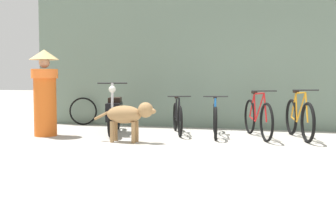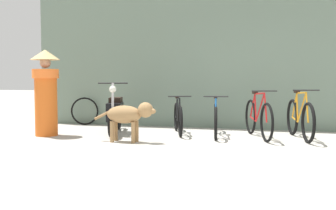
{
  "view_description": "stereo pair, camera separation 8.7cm",
  "coord_description": "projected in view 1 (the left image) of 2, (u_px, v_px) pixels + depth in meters",
  "views": [
    {
      "loc": [
        0.53,
        -5.62,
        1.1
      ],
      "look_at": [
        -1.15,
        1.16,
        0.65
      ],
      "focal_mm": 42.0,
      "sensor_mm": 36.0,
      "label": 1
    },
    {
      "loc": [
        0.61,
        -5.6,
        1.1
      ],
      "look_at": [
        -1.15,
        1.16,
        0.65
      ],
      "focal_mm": 42.0,
      "sensor_mm": 36.0,
      "label": 2
    }
  ],
  "objects": [
    {
      "name": "ground_plane",
      "position": [
        226.0,
        156.0,
        5.64
      ],
      "size": [
        60.0,
        60.0,
        0.0
      ],
      "primitive_type": "plane",
      "color": "#ADA89E"
    },
    {
      "name": "shop_wall_back",
      "position": [
        241.0,
        55.0,
        8.77
      ],
      "size": [
        10.0,
        0.2,
        3.32
      ],
      "color": "slate",
      "rests_on": "ground"
    },
    {
      "name": "bicycle_0",
      "position": [
        177.0,
        118.0,
        8.01
      ],
      "size": [
        0.6,
        1.51,
        0.79
      ],
      "rotation": [
        0.0,
        0.0,
        -1.25
      ],
      "color": "black",
      "rests_on": "ground"
    },
    {
      "name": "bicycle_1",
      "position": [
        215.0,
        119.0,
        7.7
      ],
      "size": [
        0.46,
        1.69,
        0.8
      ],
      "rotation": [
        0.0,
        0.0,
        -1.43
      ],
      "color": "black",
      "rests_on": "ground"
    },
    {
      "name": "bicycle_2",
      "position": [
        258.0,
        118.0,
        7.45
      ],
      "size": [
        0.63,
        1.71,
        0.91
      ],
      "rotation": [
        0.0,
        0.0,
        -1.26
      ],
      "color": "black",
      "rests_on": "ground"
    },
    {
      "name": "bicycle_3",
      "position": [
        299.0,
        119.0,
        7.32
      ],
      "size": [
        0.51,
        1.72,
        0.93
      ],
      "rotation": [
        0.0,
        0.0,
        -1.37
      ],
      "color": "black",
      "rests_on": "ground"
    },
    {
      "name": "motorcycle",
      "position": [
        114.0,
        113.0,
        8.01
      ],
      "size": [
        0.67,
        1.75,
        1.05
      ],
      "rotation": [
        0.0,
        0.0,
        -1.29
      ],
      "color": "black",
      "rests_on": "ground"
    },
    {
      "name": "stray_dog",
      "position": [
        129.0,
        115.0,
        6.89
      ],
      "size": [
        1.16,
        0.32,
        0.71
      ],
      "rotation": [
        0.0,
        0.0,
        6.27
      ],
      "color": "#997247",
      "rests_on": "ground"
    },
    {
      "name": "person_in_robes",
      "position": [
        45.0,
        89.0,
        7.65
      ],
      "size": [
        0.7,
        0.7,
        1.69
      ],
      "rotation": [
        0.0,
        0.0,
        2.86
      ],
      "color": "orange",
      "rests_on": "ground"
    },
    {
      "name": "spare_tire_left",
      "position": [
        83.0,
        111.0,
        9.51
      ],
      "size": [
        0.66,
        0.21,
        0.67
      ],
      "rotation": [
        0.0,
        0.0,
        0.25
      ],
      "color": "black",
      "rests_on": "ground"
    }
  ]
}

